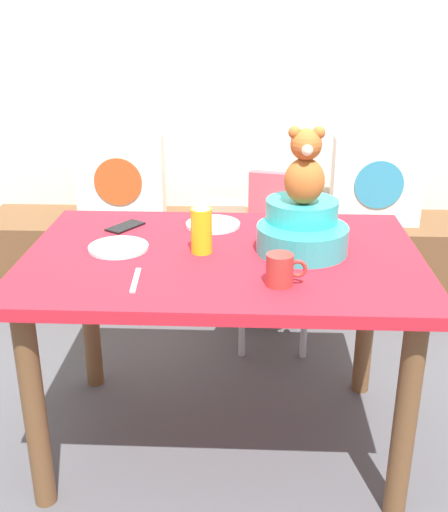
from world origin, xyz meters
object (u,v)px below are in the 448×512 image
pillow_floral_left (121,178)px  highchair (275,238)px  dinner_plate_near (118,247)px  ketchup_bottle (201,227)px  dinner_plate_far (213,224)px  teddy_bear (305,168)px  dining_table (223,283)px  pillow_floral_right (376,181)px  book_stack (226,211)px  coffee_mug (281,270)px  cell_phone (125,227)px  infant_seat_teal (302,229)px

pillow_floral_left → highchair: (0.78, -0.42, -0.16)m
dinner_plate_near → pillow_floral_left: bearing=101.1°
ketchup_bottle → dinner_plate_far: size_ratio=0.92×
teddy_bear → ketchup_bottle: (-0.33, -0.04, -0.19)m
ketchup_bottle → dinner_plate_near: 0.29m
dinner_plate_far → dining_table: bearing=-79.9°
pillow_floral_left → pillow_floral_right: size_ratio=1.00×
pillow_floral_left → pillow_floral_right: same height
book_stack → dinner_plate_far: 0.94m
pillow_floral_right → coffee_mug: bearing=-110.9°
book_stack → highchair: highchair is taller
dinner_plate_far → coffee_mug: bearing=-66.1°
coffee_mug → dinner_plate_near: size_ratio=0.60×
pillow_floral_right → dinner_plate_far: pillow_floral_right is taller
dining_table → cell_phone: (-0.37, 0.24, 0.11)m
ketchup_bottle → cell_phone: ketchup_bottle is taller
infant_seat_teal → coffee_mug: (-0.08, -0.29, -0.02)m
infant_seat_teal → dinner_plate_near: infant_seat_teal is taller
book_stack → teddy_bear: (0.30, -1.14, 0.51)m
dinner_plate_near → coffee_mug: bearing=-26.5°
pillow_floral_right → infant_seat_teal: (-0.46, -1.12, 0.13)m
dining_table → cell_phone: 0.45m
book_stack → dinner_plate_near: 1.23m
book_stack → coffee_mug: size_ratio=1.67×
coffee_mug → dinner_plate_near: 0.59m
dinner_plate_far → highchair: bearing=62.2°
pillow_floral_right → ketchup_bottle: bearing=-124.2°
dinner_plate_near → dinner_plate_far: same height
highchair → dining_table: bearing=-105.1°
teddy_bear → cell_phone: teddy_bear is taller
pillow_floral_right → ketchup_bottle: 1.41m
dining_table → dinner_plate_far: bearing=100.1°
pillow_floral_left → book_stack: pillow_floral_left is taller
infant_seat_teal → teddy_bear: 0.21m
infant_seat_teal → ketchup_bottle: (-0.33, -0.04, 0.02)m
infant_seat_teal → teddy_bear: size_ratio=1.32×
highchair → teddy_bear: 0.86m
dining_table → dinner_plate_far: size_ratio=6.50×
highchair → teddy_bear: teddy_bear is taller
dining_table → coffee_mug: size_ratio=10.83×
dinner_plate_far → book_stack: bearing=89.3°
ketchup_bottle → cell_phone: (-0.30, 0.23, -0.08)m
dinner_plate_far → teddy_bear: bearing=-36.3°
highchair → book_stack: bearing=118.6°
infant_seat_teal → dinner_plate_far: bearing=143.8°
infant_seat_teal → book_stack: bearing=104.6°
book_stack → cell_phone: (-0.33, -0.95, 0.24)m
book_stack → ketchup_bottle: ketchup_bottle is taller
book_stack → dining_table: dining_table is taller
pillow_floral_left → cell_phone: size_ratio=3.06×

